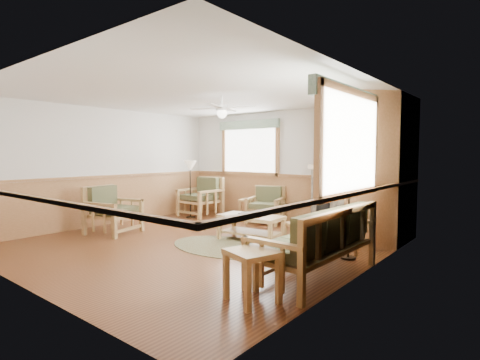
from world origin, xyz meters
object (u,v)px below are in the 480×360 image
Objects in this scene: armchair_back_left at (200,197)px; floor_lamp_left at (190,189)px; armchair_left at (113,210)px; footstool at (298,232)px; coffee_table at (251,228)px; end_table_chairs at (250,209)px; end_table_sofa at (252,276)px; floor_lamp_right at (349,210)px; sofa at (315,241)px; armchair_back_right at (266,205)px.

armchair_back_left is 0.69× the size of floor_lamp_left.
armchair_left is 3.79m from footstool.
end_table_chairs is (-1.37, 1.78, 0.02)m from coffee_table.
armchair_back_left is at bearing 140.51° from end_table_sofa.
armchair_back_left is 2.69m from armchair_left.
armchair_left is 0.64× the size of floor_lamp_right.
armchair_back_left is 5.91m from end_table_sofa.
armchair_back_left is at bearing -165.34° from end_table_chairs.
armchair_left is 2.92m from coffee_table.
end_table_sofa is 0.39× the size of floor_lamp_left.
end_table_chairs is 1.64m from floor_lamp_left.
floor_lamp_right reaches higher than sofa.
floor_lamp_left is at bearing 179.97° from armchair_back_right.
floor_lamp_left is (-1.94, -0.60, 0.31)m from armchair_back_right.
armchair_back_right is (1.94, 0.25, -0.08)m from armchair_back_left.
end_table_sofa is at bearing -58.10° from coffee_table.
coffee_table is 3.01m from floor_lamp_left.
armchair_left is at bearing -138.64° from armchair_back_right.
coffee_table is 2.94m from end_table_sofa.
coffee_table is at bearing -118.56° from sofa.
sofa is 3.93m from armchair_back_right.
footstool is at bearing 110.55° from end_table_sofa.
end_table_sofa is at bearing -69.45° from footstool.
footstool is at bearing -13.26° from armchair_back_left.
footstool is (-1.21, 1.62, -0.30)m from sofa.
armchair_back_right reaches higher than coffee_table.
armchair_left reaches higher than armchair_back_right.
coffee_table is 0.78× the size of floor_lamp_right.
armchair_back_left is at bearing 170.12° from armchair_back_right.
footstool is (2.10, -1.29, -0.08)m from end_table_chairs.
sofa reaches higher than end_table_chairs.
floor_lamp_left is (-0.00, -0.35, 0.23)m from armchair_back_left.
coffee_table is 2.25m from end_table_chairs.
coffee_table is (2.77, -1.42, -0.27)m from armchair_back_left.
floor_lamp_right reaches higher than end_table_sofa.
floor_lamp_right reaches higher than armchair_back_left.
end_table_chairs is at bearing 27.16° from floor_lamp_left.
end_table_sofa is 3.03m from footstool.
armchair_back_right is (-2.76, 2.79, -0.04)m from sofa.
floor_lamp_left is 0.96× the size of floor_lamp_right.
end_table_sofa reaches higher than end_table_chairs.
sofa reaches higher than coffee_table.
armchair_back_right is at bearing 110.67° from coffee_table.
floor_lamp_left is at bearing -113.42° from sofa.
armchair_back_right is 1.67× the size of end_table_chairs.
armchair_back_left is at bearing 89.47° from floor_lamp_left.
floor_lamp_right is at bearing 86.34° from end_table_sofa.
armchair_left reaches higher than footstool.
armchair_left is 1.89× the size of end_table_chairs.
floor_lamp_right reaches higher than armchair_back_right.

